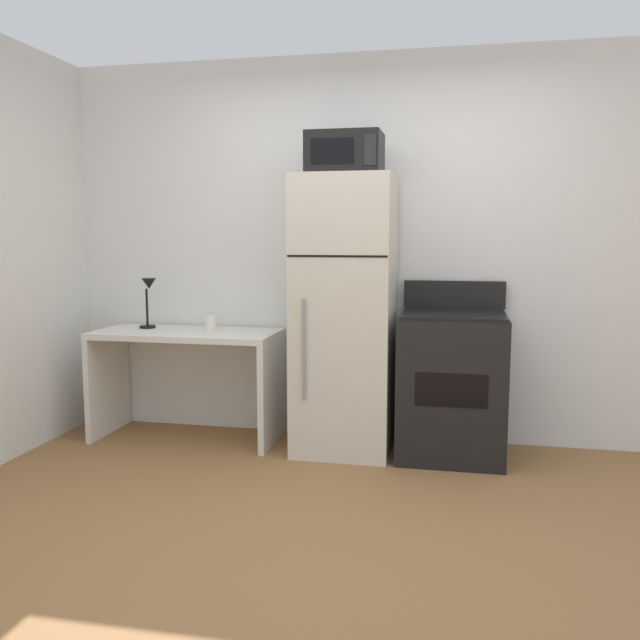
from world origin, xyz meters
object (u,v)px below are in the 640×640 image
(desk, at_px, (187,363))
(coffee_mug, at_px, (211,323))
(desk_lamp, at_px, (148,294))
(microwave, at_px, (345,154))
(refrigerator, at_px, (345,315))
(oven_range, at_px, (452,384))

(desk, distance_m, coffee_mug, 0.32)
(desk_lamp, relative_size, microwave, 0.77)
(desk_lamp, height_order, refrigerator, refrigerator)
(desk_lamp, distance_m, microwave, 1.68)
(desk_lamp, xyz_separation_m, microwave, (1.41, -0.11, 0.91))
(desk_lamp, height_order, coffee_mug, desk_lamp)
(coffee_mug, distance_m, refrigerator, 0.97)
(desk, distance_m, microwave, 1.76)
(refrigerator, xyz_separation_m, microwave, (0.00, -0.02, 1.02))
(refrigerator, distance_m, oven_range, 0.80)
(desk_lamp, height_order, oven_range, desk_lamp)
(desk, xyz_separation_m, microwave, (1.10, -0.04, 1.37))
(refrigerator, relative_size, microwave, 3.85)
(refrigerator, bearing_deg, desk, 178.95)
(coffee_mug, bearing_deg, desk, -144.66)
(desk, relative_size, refrigerator, 0.71)
(desk, height_order, oven_range, oven_range)
(desk_lamp, bearing_deg, microwave, -4.51)
(refrigerator, height_order, microwave, microwave)
(desk_lamp, bearing_deg, coffee_mug, 3.75)
(oven_range, bearing_deg, coffee_mug, 176.01)
(coffee_mug, distance_m, oven_range, 1.69)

